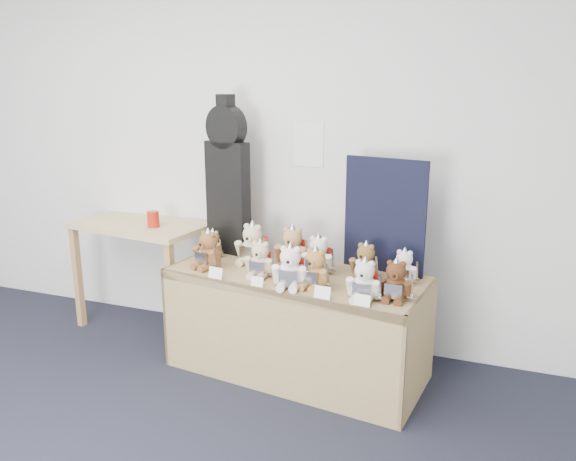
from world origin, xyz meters
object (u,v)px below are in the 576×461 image
at_px(teddy_front_left, 260,260).
at_px(teddy_front_centre, 290,269).
at_px(teddy_back_left, 252,245).
at_px(teddy_back_far_left, 213,244).
at_px(teddy_front_right, 315,270).
at_px(side_table, 142,239).
at_px(teddy_front_end, 395,282).
at_px(teddy_back_centre_left, 292,249).
at_px(display_table, 291,299).
at_px(red_cup, 153,219).
at_px(teddy_back_right, 365,263).
at_px(teddy_back_end, 404,268).
at_px(teddy_back_centre_right, 318,256).
at_px(teddy_front_far_right, 364,282).
at_px(teddy_front_far_left, 208,251).
at_px(guitar_case, 228,178).

relative_size(teddy_front_left, teddy_front_centre, 0.90).
distance_m(teddy_back_left, teddy_back_far_left, 0.33).
relative_size(teddy_back_left, teddy_back_far_left, 1.46).
bearing_deg(teddy_front_right, teddy_front_left, -178.60).
height_order(side_table, teddy_front_left, teddy_front_left).
bearing_deg(teddy_back_left, side_table, 175.49).
bearing_deg(teddy_front_end, teddy_front_centre, -177.78).
relative_size(teddy_back_left, teddy_back_centre_left, 1.01).
height_order(display_table, red_cup, red_cup).
distance_m(teddy_front_centre, teddy_back_right, 0.48).
height_order(display_table, teddy_front_centre, teddy_front_centre).
height_order(display_table, teddy_back_centre_left, teddy_back_centre_left).
bearing_deg(display_table, teddy_front_left, -154.45).
bearing_deg(teddy_front_end, teddy_back_end, 91.27).
xyz_separation_m(teddy_back_centre_right, teddy_back_end, (0.53, 0.01, -0.02)).
bearing_deg(teddy_front_far_right, teddy_front_far_left, 171.81).
height_order(teddy_back_left, teddy_back_centre_right, teddy_back_left).
height_order(red_cup, teddy_front_far_left, same).
bearing_deg(teddy_back_centre_right, teddy_back_centre_left, 160.72).
xyz_separation_m(teddy_back_left, teddy_back_far_left, (-0.32, 0.05, -0.04)).
bearing_deg(teddy_back_right, teddy_back_far_left, -169.06).
bearing_deg(display_table, teddy_front_centre, -64.92).
height_order(display_table, teddy_back_right, teddy_back_right).
xyz_separation_m(teddy_front_end, teddy_back_centre_left, (-0.73, 0.35, 0.02)).
height_order(display_table, teddy_front_far_left, teddy_front_far_left).
height_order(red_cup, teddy_back_centre_left, teddy_back_centre_left).
bearing_deg(teddy_back_centre_left, teddy_back_far_left, 177.00).
relative_size(teddy_front_far_left, teddy_front_centre, 0.98).
bearing_deg(teddy_back_right, teddy_front_end, -34.34).
height_order(side_table, teddy_back_centre_left, teddy_back_centre_left).
bearing_deg(teddy_front_centre, teddy_back_end, 19.52).
bearing_deg(teddy_front_centre, side_table, 152.05).
bearing_deg(guitar_case, teddy_back_left, -17.88).
xyz_separation_m(red_cup, teddy_front_right, (1.35, -0.40, -0.10)).
distance_m(teddy_front_far_left, teddy_back_far_left, 0.26).
xyz_separation_m(teddy_front_left, teddy_front_right, (0.38, -0.08, 0.01)).
relative_size(teddy_front_centre, teddy_back_end, 1.24).
bearing_deg(teddy_back_centre_right, display_table, -139.20).
distance_m(teddy_front_far_left, teddy_front_left, 0.38).
xyz_separation_m(guitar_case, teddy_front_left, (0.41, -0.40, -0.43)).
height_order(guitar_case, teddy_front_right, guitar_case).
bearing_deg(teddy_front_right, teddy_front_far_right, -0.76).
bearing_deg(red_cup, display_table, -12.51).
bearing_deg(teddy_back_end, teddy_back_centre_right, -175.04).
distance_m(teddy_front_right, teddy_back_right, 0.35).
bearing_deg(teddy_back_end, teddy_back_far_left, -179.56).
bearing_deg(teddy_back_end, teddy_back_right, -172.22).
bearing_deg(guitar_case, teddy_front_left, -28.16).
distance_m(teddy_front_far_right, teddy_back_centre_left, 0.70).
bearing_deg(teddy_back_left, teddy_front_left, -50.55).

